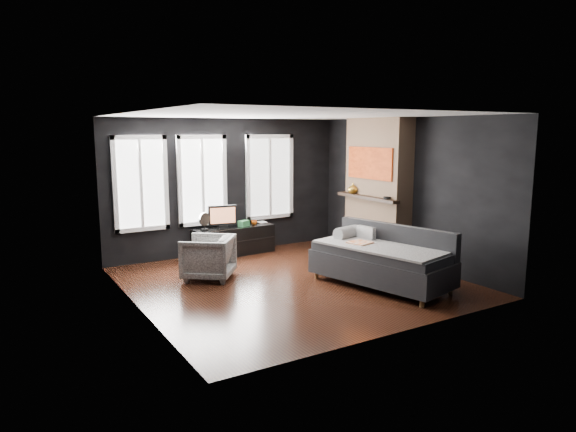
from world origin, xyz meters
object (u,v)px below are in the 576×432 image
armchair (208,255)px  mantel_vase (353,188)px  mug (254,222)px  monitor (223,215)px  sofa (381,257)px  book (257,217)px  media_console (234,241)px

armchair → mantel_vase: size_ratio=3.85×
mantel_vase → mug: bearing=143.7°
monitor → sofa: bearing=-56.6°
mug → book: book is taller
mug → mantel_vase: 2.10m
sofa → monitor: size_ratio=3.86×
mug → book: (0.15, 0.15, 0.07)m
book → mantel_vase: (1.45, -1.32, 0.64)m
book → monitor: bearing=-169.3°
armchair → media_console: bearing=178.6°
sofa → media_console: bearing=95.5°
armchair → mug: bearing=168.3°
media_console → monitor: 0.59m
monitor → mantel_vase: (2.30, -1.16, 0.51)m
mantel_vase → book: bearing=137.6°
sofa → armchair: size_ratio=2.76×
sofa → book: bearing=84.8°
armchair → monitor: size_ratio=1.40×
sofa → mantel_vase: 2.34m
armchair → book: book is taller
sofa → mantel_vase: (0.95, 1.96, 0.85)m
armchair → mantel_vase: (3.15, 0.15, 0.93)m
monitor → mug: 0.73m
armchair → mantel_vase: bearing=130.5°
media_console → book: 0.74m
armchair → mug: armchair is taller
mug → sofa: bearing=-78.3°
media_console → armchair: bearing=-133.8°
sofa → media_console: sofa is taller
sofa → mug: bearing=87.8°
book → mantel_vase: size_ratio=1.19×
book → mantel_vase: 2.06m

